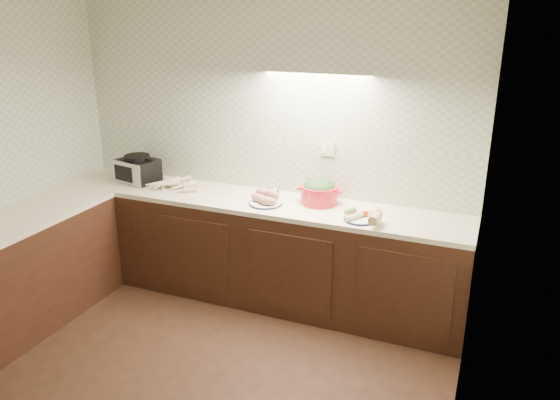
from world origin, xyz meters
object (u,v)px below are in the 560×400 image
at_px(sweet_potato_plate, 266,199).
at_px(dutch_oven, 319,192).
at_px(parsnip_pile, 169,185).
at_px(veg_plate, 367,216).
at_px(onion_bowl, 271,192).
at_px(toaster_oven, 138,169).

height_order(sweet_potato_plate, dutch_oven, dutch_oven).
xyz_separation_m(parsnip_pile, dutch_oven, (1.36, 0.13, 0.07)).
height_order(sweet_potato_plate, veg_plate, sweet_potato_plate).
bearing_deg(veg_plate, dutch_oven, 151.63).
xyz_separation_m(sweet_potato_plate, onion_bowl, (-0.04, 0.19, -0.01)).
bearing_deg(toaster_oven, parsnip_pile, 2.01).
relative_size(toaster_oven, sweet_potato_plate, 1.43).
xyz_separation_m(toaster_oven, onion_bowl, (1.30, 0.08, -0.08)).
bearing_deg(parsnip_pile, veg_plate, -3.61).
bearing_deg(dutch_oven, toaster_oven, 176.50).
bearing_deg(toaster_oven, onion_bowl, 15.03).
distance_m(toaster_oven, onion_bowl, 1.31).
xyz_separation_m(onion_bowl, veg_plate, (0.90, -0.26, 0.01)).
distance_m(toaster_oven, sweet_potato_plate, 1.35).
xyz_separation_m(toaster_oven, veg_plate, (2.20, -0.18, -0.08)).
bearing_deg(toaster_oven, veg_plate, 7.02).
height_order(parsnip_pile, sweet_potato_plate, sweet_potato_plate).
relative_size(onion_bowl, veg_plate, 0.39).
bearing_deg(parsnip_pile, sweet_potato_plate, -2.98).
distance_m(sweet_potato_plate, onion_bowl, 0.20).
relative_size(toaster_oven, parsnip_pile, 0.94).
height_order(toaster_oven, dutch_oven, toaster_oven).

